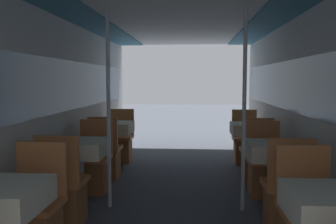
{
  "coord_description": "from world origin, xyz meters",
  "views": [
    {
      "loc": [
        0.2,
        -1.32,
        1.42
      ],
      "look_at": [
        -0.07,
        2.58,
        1.08
      ],
      "focal_mm": 40.0,
      "sensor_mm": 36.0,
      "label": 1
    }
  ],
  "objects_px": {
    "dining_table_left_1": "(80,151)",
    "dining_table_right_1": "(274,153)",
    "chair_right_far_1": "(264,173)",
    "support_pole_left_1": "(109,111)",
    "support_pole_right_1": "(244,112)",
    "dining_table_right_2": "(250,131)",
    "dining_table_right_0": "(336,210)",
    "chair_right_near_1": "(286,201)",
    "chair_left_far_0": "(35,222)",
    "chair_left_near_2": "(106,159)",
    "dining_table_left_2": "(114,130)",
    "chair_left_near_1": "(64,196)",
    "chair_left_far_2": "(121,145)",
    "chair_right_far_2": "(245,147)",
    "chair_right_near_2": "(255,161)",
    "chair_left_far_1": "(93,170)"
  },
  "relations": [
    {
      "from": "dining_table_left_1",
      "to": "dining_table_right_1",
      "type": "bearing_deg",
      "value": 0.0
    },
    {
      "from": "dining_table_right_1",
      "to": "chair_right_far_1",
      "type": "distance_m",
      "value": 0.64
    },
    {
      "from": "support_pole_left_1",
      "to": "support_pole_right_1",
      "type": "xyz_separation_m",
      "value": [
        1.46,
        0.0,
        0.0
      ]
    },
    {
      "from": "support_pole_right_1",
      "to": "dining_table_right_2",
      "type": "relative_size",
      "value": 2.88
    },
    {
      "from": "support_pole_right_1",
      "to": "dining_table_left_1",
      "type": "bearing_deg",
      "value": 180.0
    },
    {
      "from": "dining_table_right_0",
      "to": "support_pole_right_1",
      "type": "bearing_deg",
      "value": 100.69
    },
    {
      "from": "dining_table_right_0",
      "to": "chair_right_near_1",
      "type": "xyz_separation_m",
      "value": [
        0.0,
        1.2,
        -0.35
      ]
    },
    {
      "from": "chair_left_far_0",
      "to": "chair_left_near_2",
      "type": "height_order",
      "value": "same"
    },
    {
      "from": "chair_left_near_2",
      "to": "chair_right_far_1",
      "type": "distance_m",
      "value": 2.22
    },
    {
      "from": "chair_left_far_0",
      "to": "dining_table_left_2",
      "type": "xyz_separation_m",
      "value": [
        0.0,
        2.95,
        0.35
      ]
    },
    {
      "from": "chair_right_far_1",
      "to": "dining_table_left_1",
      "type": "bearing_deg",
      "value": 14.26
    },
    {
      "from": "chair_left_far_0",
      "to": "chair_left_near_1",
      "type": "relative_size",
      "value": 1.0
    },
    {
      "from": "dining_table_right_0",
      "to": "dining_table_right_2",
      "type": "height_order",
      "value": "same"
    },
    {
      "from": "chair_left_far_2",
      "to": "dining_table_left_2",
      "type": "bearing_deg",
      "value": 90.0
    },
    {
      "from": "dining_table_left_1",
      "to": "chair_right_near_1",
      "type": "height_order",
      "value": "chair_right_near_1"
    },
    {
      "from": "chair_right_far_2",
      "to": "chair_left_near_1",
      "type": "bearing_deg",
      "value": 53.05
    },
    {
      "from": "chair_right_far_1",
      "to": "chair_right_far_2",
      "type": "xyz_separation_m",
      "value": [
        0.0,
        1.74,
        0.0
      ]
    },
    {
      "from": "support_pole_right_1",
      "to": "dining_table_right_0",
      "type": "bearing_deg",
      "value": -79.31
    },
    {
      "from": "chair_left_far_0",
      "to": "support_pole_left_1",
      "type": "bearing_deg",
      "value": -105.29
    },
    {
      "from": "chair_right_near_1",
      "to": "chair_right_far_2",
      "type": "bearing_deg",
      "value": 90.0
    },
    {
      "from": "dining_table_left_2",
      "to": "dining_table_right_0",
      "type": "distance_m",
      "value": 4.08
    },
    {
      "from": "support_pole_left_1",
      "to": "dining_table_right_0",
      "type": "height_order",
      "value": "support_pole_left_1"
    },
    {
      "from": "support_pole_right_1",
      "to": "chair_right_far_2",
      "type": "bearing_deg",
      "value": 81.8
    },
    {
      "from": "chair_left_near_2",
      "to": "dining_table_left_2",
      "type": "bearing_deg",
      "value": 90.0
    },
    {
      "from": "support_pole_left_1",
      "to": "chair_left_near_2",
      "type": "distance_m",
      "value": 1.48
    },
    {
      "from": "dining_table_left_2",
      "to": "chair_right_near_2",
      "type": "xyz_separation_m",
      "value": [
        2.12,
        -0.54,
        -0.35
      ]
    },
    {
      "from": "support_pole_left_1",
      "to": "support_pole_right_1",
      "type": "bearing_deg",
      "value": 0.0
    },
    {
      "from": "support_pole_left_1",
      "to": "chair_left_far_2",
      "type": "relative_size",
      "value": 2.38
    },
    {
      "from": "chair_left_far_2",
      "to": "dining_table_right_2",
      "type": "xyz_separation_m",
      "value": [
        2.12,
        -0.54,
        0.35
      ]
    },
    {
      "from": "chair_left_near_1",
      "to": "chair_right_near_2",
      "type": "distance_m",
      "value": 2.75
    },
    {
      "from": "chair_left_near_1",
      "to": "support_pole_right_1",
      "type": "distance_m",
      "value": 2.03
    },
    {
      "from": "chair_left_far_0",
      "to": "dining_table_left_2",
      "type": "bearing_deg",
      "value": -90.0
    },
    {
      "from": "chair_left_near_1",
      "to": "chair_left_far_2",
      "type": "xyz_separation_m",
      "value": [
        0.0,
        2.82,
        0.0
      ]
    },
    {
      "from": "chair_right_near_2",
      "to": "chair_right_far_2",
      "type": "distance_m",
      "value": 1.08
    },
    {
      "from": "chair_left_near_2",
      "to": "dining_table_left_1",
      "type": "bearing_deg",
      "value": -90.0
    },
    {
      "from": "support_pole_left_1",
      "to": "chair_right_near_2",
      "type": "distance_m",
      "value": 2.3
    },
    {
      "from": "chair_left_near_1",
      "to": "dining_table_left_1",
      "type": "bearing_deg",
      "value": 90.0
    },
    {
      "from": "chair_left_near_1",
      "to": "support_pole_left_1",
      "type": "bearing_deg",
      "value": 58.62
    },
    {
      "from": "dining_table_right_0",
      "to": "dining_table_right_1",
      "type": "height_order",
      "value": "same"
    },
    {
      "from": "chair_left_far_1",
      "to": "dining_table_right_2",
      "type": "bearing_deg",
      "value": -150.45
    },
    {
      "from": "support_pole_right_1",
      "to": "chair_left_far_0",
      "type": "bearing_deg",
      "value": -146.14
    },
    {
      "from": "dining_table_left_2",
      "to": "chair_right_near_2",
      "type": "bearing_deg",
      "value": -14.26
    },
    {
      "from": "chair_right_near_2",
      "to": "chair_right_far_2",
      "type": "xyz_separation_m",
      "value": [
        0.0,
        1.08,
        0.0
      ]
    },
    {
      "from": "chair_right_far_2",
      "to": "chair_left_far_1",
      "type": "bearing_deg",
      "value": 39.39
    },
    {
      "from": "dining_table_left_1",
      "to": "dining_table_right_0",
      "type": "distance_m",
      "value": 2.75
    },
    {
      "from": "chair_left_far_0",
      "to": "chair_right_far_2",
      "type": "distance_m",
      "value": 4.08
    },
    {
      "from": "chair_left_near_2",
      "to": "chair_left_far_2",
      "type": "bearing_deg",
      "value": 90.0
    },
    {
      "from": "chair_left_far_0",
      "to": "chair_left_far_2",
      "type": "distance_m",
      "value": 3.49
    },
    {
      "from": "dining_table_left_2",
      "to": "chair_right_far_1",
      "type": "xyz_separation_m",
      "value": [
        2.12,
        -1.2,
        -0.35
      ]
    },
    {
      "from": "support_pole_left_1",
      "to": "dining_table_right_0",
      "type": "xyz_separation_m",
      "value": [
        1.79,
        -1.74,
        -0.45
      ]
    }
  ]
}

